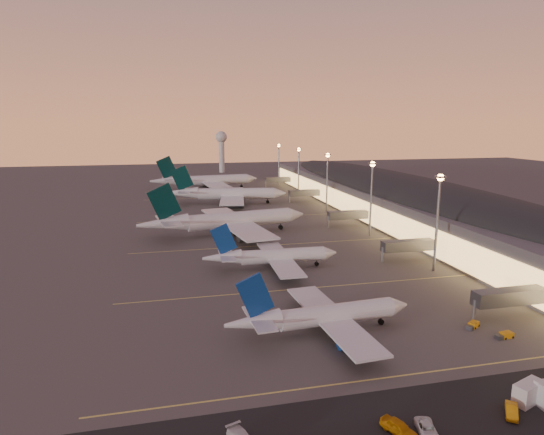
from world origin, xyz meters
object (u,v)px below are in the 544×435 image
Objects in this scene: service_van_c at (427,430)px; service_van_d at (512,411)px; baggage_tug_a at (505,335)px; service_van_b at (399,428)px; airliner_narrow_south at (321,316)px; airliner_wide_far at (205,181)px; airliner_narrow_north at (271,257)px; airliner_wide_mid at (226,194)px; radar_tower at (222,145)px; airliner_wide_near at (226,221)px; catering_truck_b at (530,392)px; baggage_tug_b at (473,325)px.

service_van_d reaches higher than service_van_c.
service_van_d reaches higher than baggage_tug_a.
baggage_tug_a is 37.43m from service_van_b.
airliner_narrow_south is 10.31× the size of baggage_tug_a.
airliner_wide_far is at bearing 132.51° from service_van_d.
airliner_wide_mid reaches higher than airliner_narrow_north.
airliner_wide_mid is 1.82× the size of radar_tower.
airliner_wide_mid is 16.65× the size of baggage_tug_a.
service_van_b is at bearing -95.61° from airliner_wide_near.
airliner_wide_mid is at bearing -96.00° from radar_tower.
radar_tower is at bearing 87.48° from airliner_narrow_north.
service_van_b is (-21.27, -2.14, -0.55)m from catering_truck_b.
baggage_tug_a is at bearing 50.44° from service_van_c.
radar_tower is at bearing 61.92° from baggage_tug_b.
airliner_narrow_north is at bearing 118.23° from baggage_tug_a.
radar_tower is 298.79m from baggage_tug_a.
catering_truck_b is (27.22, -221.72, -3.85)m from airliner_wide_far.
airliner_wide_near is at bearing 139.44° from service_van_d.
airliner_wide_far reaches higher than airliner_wide_mid.
service_van_d is (16.63, 0.02, -0.18)m from service_van_b.
airliner_narrow_south reaches higher than service_van_d.
catering_truck_b reaches higher than service_van_d.
service_van_c reaches higher than baggage_tug_a.
service_van_c is (4.39, -69.61, -2.73)m from airliner_narrow_north.
baggage_tug_b is 23.89m from catering_truck_b.
service_van_c is (9.35, -224.78, -4.58)m from airliner_wide_far.
airliner_narrow_north is at bearing 93.36° from baggage_tug_b.
airliner_wide_near reaches higher than baggage_tug_a.
airliner_narrow_south is 33.81m from service_van_d.
radar_tower is 5.66× the size of catering_truck_b.
baggage_tug_a is (16.99, -297.54, -21.41)m from radar_tower.
airliner_wide_mid reaches higher than baggage_tug_b.
airliner_wide_near is (-7.08, 41.03, 1.60)m from airliner_narrow_north.
baggage_tug_b is (-2.96, 5.06, -0.00)m from baggage_tug_a.
service_van_b is (-28.84, -24.79, 0.40)m from baggage_tug_b.
airliner_narrow_north is at bearing 108.05° from service_van_c.
airliner_wide_mid is (-0.02, 142.98, 1.50)m from airliner_narrow_south.
baggage_tug_a is 0.70× the size of service_van_b.
radar_tower reaches higher than service_van_c.
radar_tower reaches higher than baggage_tug_a.
service_van_b reaches higher than service_van_d.
airliner_narrow_south reaches higher than catering_truck_b.
catering_truck_b is (21.70, -26.95, -1.98)m from airliner_narrow_south.
baggage_tug_b is 27.61m from service_van_d.
catering_truck_b is at bearing 61.30° from service_van_d.
airliner_wide_far is 17.94× the size of baggage_tug_a.
airliner_wide_mid is at bearing 77.85° from catering_truck_b.
airliner_wide_far is at bearing 104.85° from airliner_wide_mid.
service_van_d is at bearing -174.88° from catering_truck_b.
airliner_narrow_south is 34.66m from catering_truck_b.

